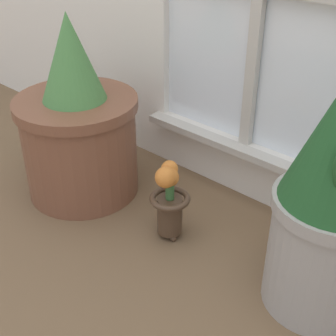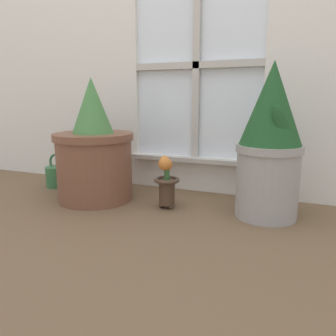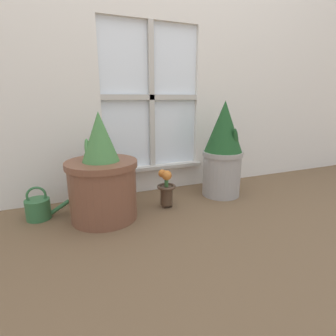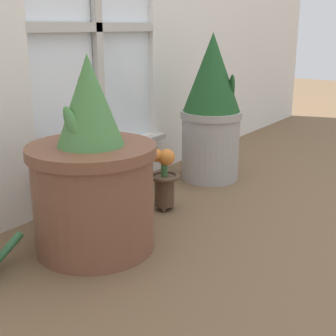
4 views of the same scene
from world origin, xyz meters
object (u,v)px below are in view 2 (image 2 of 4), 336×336
Objects in this scene: potted_plant_right at (270,143)px; flower_vase at (166,180)px; potted_plant_left at (94,154)px; watering_can at (58,176)px.

potted_plant_right is 0.49m from flower_vase.
watering_can is at bearing 159.85° from potted_plant_left.
watering_can is (-0.35, 0.13, -0.17)m from potted_plant_left.
flower_vase is at bearing -9.19° from watering_can.
potted_plant_right is 1.23m from watering_can.
potted_plant_right is at bearing 7.29° from flower_vase.
potted_plant_left is at bearing -178.68° from flower_vase.
flower_vase is (0.39, 0.01, -0.10)m from potted_plant_left.
flower_vase is at bearing 1.32° from potted_plant_left.
potted_plant_right is 2.73× the size of watering_can.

